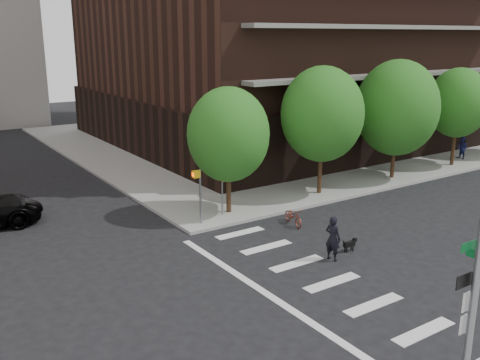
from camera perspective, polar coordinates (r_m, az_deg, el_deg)
name	(u,v)px	position (r m, az deg, el deg)	size (l,w,h in m)	color
ground	(265,305)	(18.24, 2.72, -13.18)	(120.00, 120.00, 0.00)	black
sidewalk_ne	(294,135)	(47.98, 5.77, 4.82)	(39.00, 33.00, 0.15)	gray
crosswalk	(315,288)	(19.49, 8.06, -11.34)	(3.85, 13.00, 0.01)	silver
tree_a	(228,135)	(25.74, -1.25, 4.86)	(4.00, 4.00, 5.90)	#301E11
tree_b	(322,114)	(29.28, 8.76, 6.94)	(4.50, 4.50, 6.65)	#301E11
tree_c	(397,108)	(33.61, 16.40, 7.39)	(5.00, 5.00, 6.80)	#301E11
tree_d	(458,103)	(38.39, 22.23, 7.63)	(4.00, 4.00, 6.20)	#301E11
traffic_signal	(469,341)	(12.16, 23.23, -15.53)	(0.90, 0.75, 6.00)	slate
pedestrian_signal	(205,187)	(24.90, -3.77, -0.70)	(2.18, 0.67, 2.60)	slate
scooter	(293,216)	(25.34, 5.71, -3.87)	(0.55, 1.59, 0.83)	brown
dog_walker	(333,238)	(21.51, 9.88, -6.15)	(0.44, 0.67, 1.83)	black
dog	(350,244)	(22.67, 11.64, -6.68)	(0.63, 0.21, 0.53)	black
pedestrian_far	(462,148)	(41.01, 22.61, 3.17)	(0.60, 0.77, 1.58)	navy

